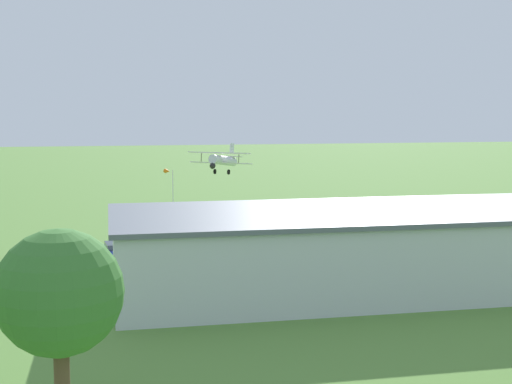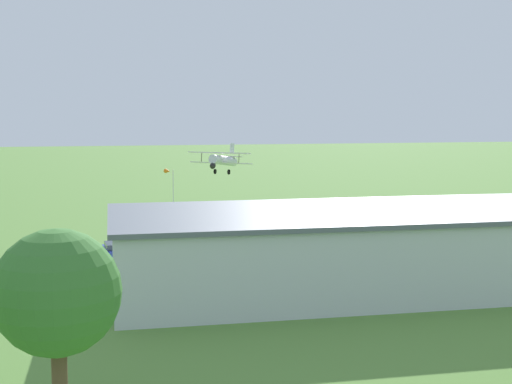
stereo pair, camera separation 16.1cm
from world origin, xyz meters
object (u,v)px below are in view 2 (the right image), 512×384
biplane (223,160)px  person_crossing_taxiway (130,258)px  car_blue (115,251)px  windsock (169,174)px  person_watching_takeoff (473,238)px  person_beside_truck (193,239)px  person_at_fence_line (378,232)px  car_black (36,258)px  tree_behind_hangar_right (57,294)px  hangar (357,249)px  person_near_hangar_door (501,240)px

biplane → person_crossing_taxiway: bearing=63.6°
biplane → car_blue: 27.10m
windsock → biplane: bearing=123.4°
car_blue → person_watching_takeoff: bearing=177.5°
person_beside_truck → person_crossing_taxiway: 10.02m
person_at_fence_line → person_crossing_taxiway: bearing=16.9°
car_black → person_beside_truck: (-14.54, -6.01, 0.07)m
person_watching_takeoff → person_crossing_taxiway: bearing=2.9°
tree_behind_hangar_right → hangar: bearing=-135.0°
person_near_hangar_door → tree_behind_hangar_right: bearing=39.1°
car_blue → car_black: car_blue is taller
person_crossing_taxiway → hangar: bearing=145.8°
biplane → person_crossing_taxiway: size_ratio=4.90×
car_black → tree_behind_hangar_right: bearing=96.1°
person_at_fence_line → person_crossing_taxiway: person_at_fence_line is taller
hangar → person_crossing_taxiway: size_ratio=24.38×
person_near_hangar_door → tree_behind_hangar_right: 52.85m
person_beside_truck → person_crossing_taxiway: person_beside_truck is taller
hangar → person_beside_truck: 21.53m
person_at_fence_line → person_beside_truck: bearing=1.2°
person_watching_takeoff → windsock: windsock is taller
person_crossing_taxiway → car_black: bearing=-11.2°
hangar → biplane: 37.28m
tree_behind_hangar_right → person_near_hangar_door: bearing=-140.9°
car_black → person_near_hangar_door: size_ratio=2.78×
person_watching_takeoff → car_black: bearing=0.2°
biplane → person_watching_takeoff: (-21.17, 23.79, -6.60)m
hangar → car_blue: 23.19m
person_crossing_taxiway → tree_behind_hangar_right: size_ratio=0.18×
tree_behind_hangar_right → car_blue: bearing=-95.0°
hangar → person_crossing_taxiway: hangar is taller
person_watching_takeoff → tree_behind_hangar_right: size_ratio=0.20×
person_at_fence_line → windsock: (19.49, -26.39, 4.28)m
car_blue → person_watching_takeoff: person_watching_takeoff is taller
car_black → biplane: bearing=-130.8°
car_blue → person_crossing_taxiway: (-1.28, 3.24, -0.09)m
biplane → person_near_hangar_door: 34.97m
hangar → person_watching_takeoff: bearing=-142.9°
person_near_hangar_door → windsock: windsock is taller
person_watching_takeoff → tree_behind_hangar_right: tree_behind_hangar_right is taller
person_watching_takeoff → person_near_hangar_door: size_ratio=1.13×
person_near_hangar_door → biplane: bearing=-46.1°
person_beside_truck → windsock: size_ratio=0.31×
biplane → tree_behind_hangar_right: 60.33m
car_black → windsock: bearing=-114.3°
person_watching_takeoff → tree_behind_hangar_right: 51.45m
person_watching_takeoff → tree_behind_hangar_right: (38.21, 34.07, 5.19)m
person_at_fence_line → person_near_hangar_door: 12.49m
biplane → person_beside_truck: biplane is taller
person_crossing_taxiway → person_near_hangar_door: 36.47m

